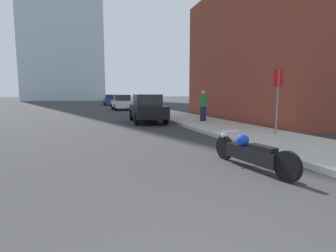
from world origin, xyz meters
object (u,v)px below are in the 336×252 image
(parked_car_white, at_px, (122,102))
(stop_sign, at_px, (278,91))
(pedestrian, at_px, (203,106))
(parked_car_blue, at_px, (110,100))
(parked_car_black, at_px, (147,108))
(motorcycle, at_px, (250,152))

(parked_car_white, distance_m, stop_sign, 20.09)
(parked_car_white, relative_size, stop_sign, 1.67)
(stop_sign, xyz_separation_m, pedestrian, (-0.51, 5.32, -0.74))
(parked_car_blue, bearing_deg, parked_car_white, -90.31)
(parked_car_white, bearing_deg, parked_car_black, -92.19)
(parked_car_black, xyz_separation_m, pedestrian, (2.80, -1.75, 0.19))
(parked_car_black, relative_size, pedestrian, 2.68)
(parked_car_blue, distance_m, stop_sign, 32.78)
(parked_car_blue, relative_size, pedestrian, 2.66)
(motorcycle, height_order, stop_sign, stop_sign)
(motorcycle, distance_m, parked_car_blue, 35.77)
(parked_car_white, bearing_deg, pedestrian, -81.18)
(stop_sign, bearing_deg, parked_car_white, 99.12)
(motorcycle, distance_m, parked_car_black, 10.25)
(motorcycle, height_order, pedestrian, pedestrian)
(motorcycle, xyz_separation_m, pedestrian, (2.77, 8.49, 0.66))
(parked_car_white, distance_m, pedestrian, 14.74)
(parked_car_black, distance_m, pedestrian, 3.31)
(stop_sign, bearing_deg, parked_car_black, 115.08)
(motorcycle, xyz_separation_m, parked_car_white, (0.11, 22.98, 0.43))
(parked_car_white, xyz_separation_m, pedestrian, (2.67, -14.50, 0.22))
(stop_sign, bearing_deg, motorcycle, -136.06)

